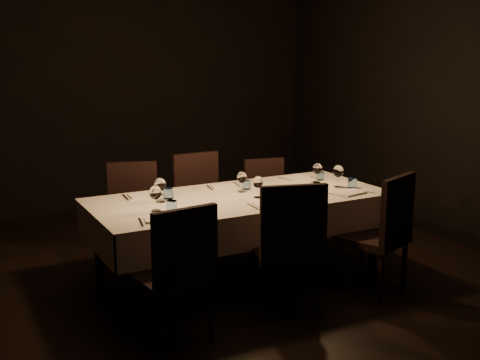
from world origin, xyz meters
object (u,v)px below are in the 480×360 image
dining_table (240,204)px  chair_far_center (201,200)px  chair_near_left (177,268)px  chair_far_left (133,210)px  chair_near_right (382,229)px  chair_far_right (267,198)px  chair_near_center (288,243)px

dining_table → chair_far_center: 0.83m
chair_near_left → chair_far_left: size_ratio=1.03×
chair_near_left → chair_far_center: 1.86m
chair_near_right → chair_far_left: size_ratio=1.06×
dining_table → chair_far_left: (-0.67, 0.84, -0.16)m
chair_far_right → chair_far_center: bearing=-173.0°
chair_far_left → chair_near_right: bearing=-27.9°
dining_table → chair_near_left: size_ratio=2.57×
dining_table → chair_far_right: chair_far_right is taller
chair_near_left → chair_near_center: bearing=176.1°
chair_near_center → chair_far_right: bearing=-99.1°
chair_near_center → chair_near_right: 0.88m
dining_table → chair_near_center: bearing=-89.2°
chair_far_center → chair_near_left: bearing=-120.5°
chair_far_left → chair_far_center: bearing=16.0°
dining_table → chair_far_left: size_ratio=2.64×
dining_table → chair_near_left: (-0.91, -0.80, -0.15)m
chair_near_center → chair_near_left: bearing=19.5°
chair_near_left → chair_far_right: bearing=-143.3°
chair_near_right → chair_far_right: 1.56m
dining_table → chair_near_right: 1.20m
chair_near_center → chair_far_center: 1.57m
chair_near_left → chair_far_left: chair_near_left is taller
chair_near_center → chair_far_right: (0.71, 1.52, -0.07)m
chair_near_left → chair_near_right: size_ratio=0.98×
chair_near_left → chair_near_center: size_ratio=0.95×
chair_far_left → chair_far_center: (0.68, -0.03, 0.02)m
chair_near_left → chair_far_center: (0.91, 1.62, 0.00)m
dining_table → chair_far_center: size_ratio=2.55×
chair_near_right → dining_table: bearing=-62.1°
chair_far_left → chair_far_center: size_ratio=0.96×
chair_near_right → chair_near_center: bearing=-23.1°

